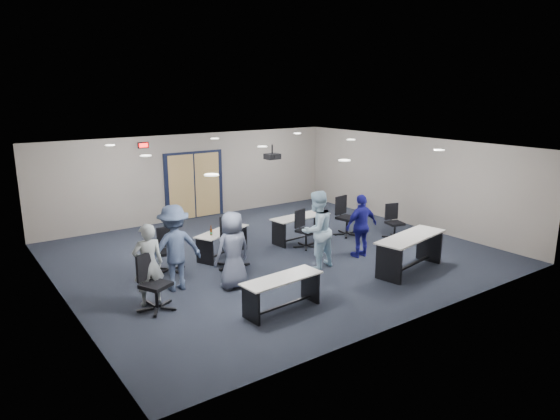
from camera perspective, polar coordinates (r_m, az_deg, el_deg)
floor at (r=12.67m, az=-0.69°, el=-5.03°), size 10.00×10.00×0.00m
back_wall at (r=16.14m, az=-9.86°, el=3.80°), size 10.00×0.04×2.70m
front_wall at (r=9.10m, az=15.69°, el=-4.22°), size 10.00×0.04×2.70m
left_wall at (r=10.40m, az=-24.01°, el=-2.68°), size 0.04×9.00×2.70m
right_wall at (r=15.64m, az=14.56°, el=3.25°), size 0.04×9.00×2.70m
ceiling at (r=12.08m, az=-0.72°, el=7.19°), size 10.00×9.00×0.04m
double_door at (r=16.16m, az=-9.76°, el=2.74°), size 2.00×0.07×2.20m
exit_sign at (r=15.33m, az=-15.36°, el=7.15°), size 0.32×0.07×0.18m
ceiling_projector at (r=12.69m, az=-0.88°, el=6.16°), size 0.35×0.32×0.37m
ceiling_can_lights at (r=12.29m, az=-1.39°, el=7.16°), size 6.24×5.74×0.02m
table_front_left at (r=9.42m, az=0.23°, el=-8.91°), size 1.66×0.65×0.66m
table_front_right at (r=11.74m, az=14.68°, el=-4.12°), size 2.14×1.07×0.83m
table_back_left at (r=12.48m, az=-6.62°, el=-3.26°), size 1.68×1.16×0.89m
table_back_right at (r=13.63m, az=2.37°, el=-1.57°), size 1.77×0.71×0.82m
chair_back_a at (r=11.68m, az=-12.59°, el=-4.47°), size 0.70×0.70×0.99m
chair_back_b at (r=11.63m, az=-5.51°, el=-3.82°), size 0.94×0.94×1.16m
chair_back_c at (r=13.05m, az=3.02°, el=-2.21°), size 0.77×0.77×0.99m
chair_back_d at (r=14.22m, az=7.68°, el=-0.73°), size 0.80×0.80×1.11m
chair_loose_left at (r=9.69m, az=-14.02°, el=-8.08°), size 0.91×0.91×1.08m
chair_loose_right at (r=14.16m, az=13.02°, el=-1.32°), size 0.75×0.75×0.97m
person_gray at (r=9.88m, az=-14.83°, el=-6.05°), size 0.64×0.46×1.62m
person_plaid at (r=10.40m, az=-5.42°, el=-4.58°), size 0.84×0.58×1.64m
person_lightblue at (r=11.47m, az=4.20°, el=-2.30°), size 0.99×0.83×1.83m
person_navy at (r=12.43m, az=9.28°, el=-1.80°), size 0.95×0.44×1.58m
person_back at (r=10.47m, az=-11.98°, el=-4.25°), size 1.20×0.74×1.80m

